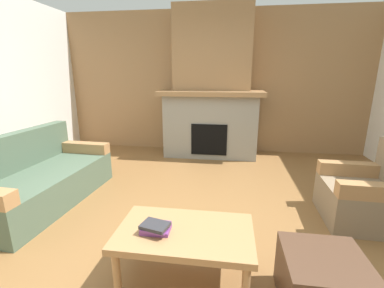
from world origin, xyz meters
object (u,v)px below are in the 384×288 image
ottoman (322,283)px  armchair (368,196)px  coffee_table (185,236)px  couch (38,180)px  fireplace (211,94)px

ottoman → armchair: bearing=56.2°
coffee_table → ottoman: bearing=-7.8°
couch → coffee_table: (1.98, -1.00, 0.09)m
fireplace → coffee_table: 3.41m
coffee_table → couch: bearing=153.1°
coffee_table → fireplace: bearing=91.0°
couch → ottoman: (2.92, -1.13, -0.09)m
couch → armchair: same height
fireplace → ottoman: (1.00, -3.44, -0.96)m
armchair → fireplace: bearing=129.6°
couch → coffee_table: 2.22m
fireplace → armchair: fireplace is taller
fireplace → couch: bearing=-129.6°
armchair → ottoman: (-0.83, -1.23, -0.09)m
armchair → coffee_table: 2.09m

